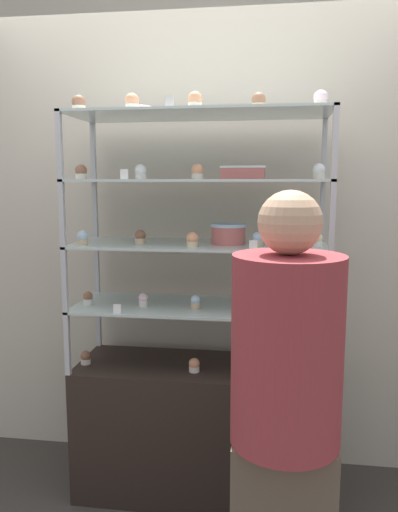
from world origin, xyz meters
TOP-DOWN VIEW (x-y plane):
  - ground_plane at (0.00, 0.00)m, footprint 20.00×20.00m
  - back_wall at (0.00, 0.37)m, footprint 8.00×0.05m
  - display_base at (0.00, 0.00)m, footprint 1.23×0.46m
  - display_riser_lower at (0.00, 0.00)m, footprint 1.23×0.46m
  - display_riser_middle at (0.00, 0.00)m, footprint 1.23×0.46m
  - display_riser_upper at (0.00, 0.00)m, footprint 1.23×0.46m
  - display_riser_top at (0.00, 0.00)m, footprint 1.23×0.46m
  - layer_cake_centerpiece at (0.14, 0.01)m, footprint 0.17×0.17m
  - sheet_cake_frosted at (0.21, 0.06)m, footprint 0.21×0.17m
  - cupcake_0 at (-0.57, -0.07)m, footprint 0.05×0.05m
  - cupcake_1 at (-0.01, -0.09)m, footprint 0.05×0.05m
  - cupcake_2 at (0.57, -0.11)m, footprint 0.05×0.05m
  - price_tag_0 at (0.34, -0.21)m, footprint 0.04×0.00m
  - cupcake_3 at (-0.55, -0.07)m, footprint 0.05×0.05m
  - cupcake_4 at (-0.27, -0.06)m, footprint 0.05×0.05m
  - cupcake_5 at (-0.01, -0.07)m, footprint 0.05×0.05m
  - cupcake_6 at (0.28, -0.06)m, footprint 0.05×0.05m
  - cupcake_7 at (0.57, -0.06)m, footprint 0.05×0.05m
  - price_tag_1 at (-0.35, -0.21)m, footprint 0.04×0.00m
  - cupcake_8 at (-0.55, -0.11)m, footprint 0.05×0.05m
  - cupcake_9 at (-0.28, -0.04)m, footprint 0.05×0.05m
  - cupcake_10 at (-0.01, -0.13)m, footprint 0.05×0.05m
  - cupcake_11 at (0.29, -0.06)m, footprint 0.05×0.05m
  - cupcake_12 at (0.56, -0.04)m, footprint 0.05×0.05m
  - price_tag_2 at (0.27, -0.21)m, footprint 0.04×0.00m
  - cupcake_13 at (-0.57, -0.06)m, footprint 0.06×0.06m
  - cupcake_14 at (-0.27, -0.06)m, footprint 0.06×0.06m
  - cupcake_15 at (0.00, -0.06)m, footprint 0.06×0.06m
  - cupcake_16 at (0.55, -0.05)m, footprint 0.06×0.06m
  - price_tag_3 at (-0.31, -0.21)m, footprint 0.04×0.00m
  - cupcake_17 at (-0.55, -0.11)m, footprint 0.06×0.06m
  - cupcake_18 at (-0.29, -0.12)m, footprint 0.06×0.06m
  - cupcake_19 at (0.00, -0.12)m, footprint 0.06×0.06m
  - cupcake_20 at (0.28, -0.06)m, footprint 0.06×0.06m
  - cupcake_21 at (0.55, -0.07)m, footprint 0.06×0.06m
  - price_tag_4 at (-0.10, -0.21)m, footprint 0.04×0.00m
  - donut_glazed at (-0.29, 0.04)m, footprint 0.13×0.13m
  - customer_figure at (0.41, -0.79)m, footprint 0.37×0.37m

SIDE VIEW (x-z plane):
  - ground_plane at x=0.00m, z-range 0.00..0.00m
  - display_base at x=0.00m, z-range 0.00..0.68m
  - price_tag_0 at x=0.34m, z-range 0.68..0.72m
  - cupcake_0 at x=-0.57m, z-range 0.68..0.75m
  - cupcake_1 at x=-0.01m, z-range 0.68..0.75m
  - cupcake_2 at x=0.57m, z-range 0.68..0.75m
  - customer_figure at x=0.41m, z-range 0.05..1.63m
  - display_riser_lower at x=0.00m, z-range 0.81..1.12m
  - price_tag_1 at x=-0.35m, z-range 0.99..1.03m
  - cupcake_3 at x=-0.55m, z-range 0.99..1.06m
  - cupcake_4 at x=-0.27m, z-range 0.99..1.06m
  - cupcake_5 at x=-0.01m, z-range 0.99..1.06m
  - cupcake_6 at x=0.28m, z-range 0.99..1.06m
  - cupcake_7 at x=0.57m, z-range 0.99..1.06m
  - display_riser_middle at x=0.00m, z-range 1.12..1.43m
  - back_wall at x=0.00m, z-range 0.00..2.60m
  - price_tag_2 at x=0.27m, z-range 1.30..1.34m
  - cupcake_8 at x=-0.55m, z-range 1.30..1.36m
  - cupcake_9 at x=-0.28m, z-range 1.30..1.36m
  - cupcake_10 at x=-0.01m, z-range 1.30..1.36m
  - cupcake_11 at x=0.29m, z-range 1.30..1.36m
  - cupcake_12 at x=0.56m, z-range 1.30..1.36m
  - layer_cake_centerpiece at x=0.14m, z-range 1.30..1.40m
  - display_riser_upper at x=0.00m, z-range 1.43..1.74m
  - price_tag_3 at x=-0.31m, z-range 1.61..1.65m
  - sheet_cake_frosted at x=0.21m, z-range 1.61..1.67m
  - cupcake_13 at x=-0.57m, z-range 1.61..1.68m
  - cupcake_14 at x=-0.27m, z-range 1.61..1.68m
  - cupcake_15 at x=0.00m, z-range 1.61..1.68m
  - cupcake_16 at x=0.55m, z-range 1.61..1.68m
  - display_riser_top at x=0.00m, z-range 1.74..2.05m
  - donut_glazed at x=-0.29m, z-range 1.92..1.96m
  - price_tag_4 at x=-0.10m, z-range 1.92..1.96m
  - cupcake_17 at x=-0.55m, z-range 1.91..1.99m
  - cupcake_18 at x=-0.29m, z-range 1.91..1.99m
  - cupcake_19 at x=0.00m, z-range 1.91..1.99m
  - cupcake_20 at x=0.28m, z-range 1.91..1.99m
  - cupcake_21 at x=0.55m, z-range 1.91..1.99m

